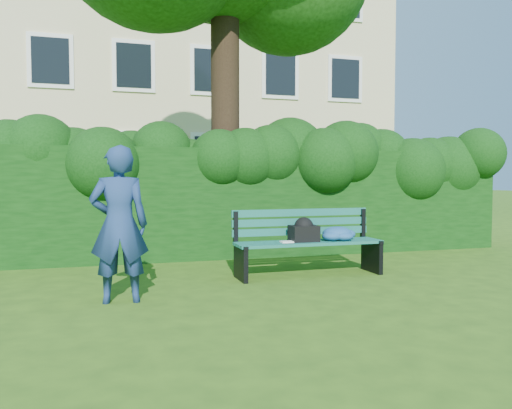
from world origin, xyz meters
name	(u,v)px	position (x,y,z in m)	size (l,w,h in m)	color
ground	(269,280)	(0.00, 0.00, 0.00)	(80.00, 80.00, 0.00)	#2F5115
apartment_building	(160,59)	(0.00, 13.99, 6.00)	(16.00, 8.08, 12.00)	#CFC58B
hedge	(230,203)	(0.00, 2.20, 0.90)	(10.00, 1.00, 1.80)	black
park_bench	(314,239)	(0.69, 0.16, 0.50)	(2.02, 0.59, 0.89)	#0F4F48
man_reading	(119,224)	(-1.88, -0.66, 0.83)	(0.61, 0.40, 1.66)	navy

